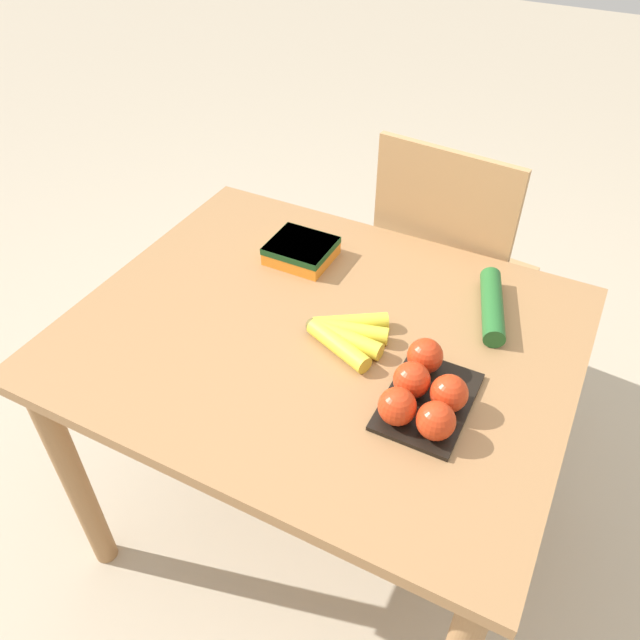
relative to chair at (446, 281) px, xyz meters
name	(u,v)px	position (x,y,z in m)	size (l,w,h in m)	color
ground_plane	(320,516)	(-0.12, -0.60, -0.51)	(12.00, 12.00, 0.00)	#B7A88E
dining_table	(320,367)	(-0.12, -0.60, 0.12)	(1.09, 0.89, 0.75)	#9E7044
chair	(446,281)	(0.00, 0.00, 0.00)	(0.46, 0.44, 0.98)	tan
banana_bunch	(345,334)	(-0.06, -0.61, 0.25)	(0.18, 0.18, 0.04)	brown
tomato_pack	(424,392)	(0.16, -0.71, 0.27)	(0.16, 0.23, 0.08)	black
carrot_bag	(301,249)	(-0.29, -0.38, 0.26)	(0.15, 0.14, 0.05)	orange
cucumber_near	(492,306)	(0.20, -0.38, 0.26)	(0.12, 0.23, 0.05)	#236028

